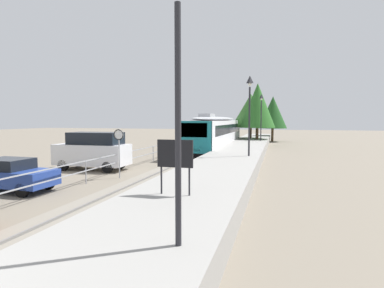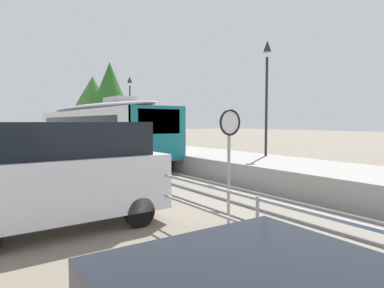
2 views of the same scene
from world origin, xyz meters
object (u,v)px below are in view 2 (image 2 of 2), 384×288
Objects in this scene: commuter_train at (94,127)px; platform_lamp_mid_platform at (267,76)px; speed_limit_sign at (230,139)px; parked_van_white at (62,175)px; platform_lamp_far_end at (130,96)px.

platform_lamp_mid_platform is at bearing -68.49° from commuter_train.
platform_lamp_mid_platform reaches higher than commuter_train.
platform_lamp_mid_platform reaches higher than speed_limit_sign.
platform_lamp_mid_platform is at bearing 16.86° from parked_van_white.
platform_lamp_far_end reaches higher than commuter_train.
speed_limit_sign is at bearing -108.35° from platform_lamp_far_end.
parked_van_white is at bearing -111.11° from commuter_train.
platform_lamp_far_end is 1.91× the size of speed_limit_sign.
commuter_train is at bearing -138.07° from platform_lamp_far_end.
commuter_train is 12.38m from platform_lamp_mid_platform.
platform_lamp_mid_platform is 1.00× the size of platform_lamp_far_end.
platform_lamp_mid_platform is 1.91× the size of speed_limit_sign.
platform_lamp_mid_platform is at bearing 37.67° from speed_limit_sign.
parked_van_white is at bearing 144.68° from speed_limit_sign.
commuter_train is 3.42× the size of platform_lamp_far_end.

